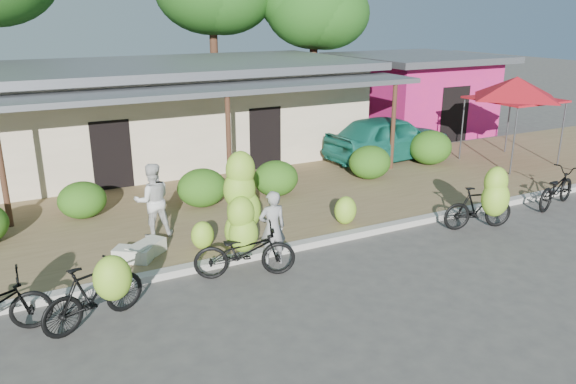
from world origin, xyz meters
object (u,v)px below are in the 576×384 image
Objects in this scene: bike_center at (243,229)px; tree_near_right at (309,6)px; sack_far at (133,255)px; bystander at (153,200)px; sack_near at (146,249)px; red_canopy at (516,88)px; bike_far_right at (556,188)px; teal_van at (388,138)px; vendor at (272,228)px; bike_left at (97,291)px; bike_right at (484,202)px.

tree_near_right is at bearing -15.91° from bike_center.
sack_far is 1.54m from bystander.
sack_near is at bearing -131.79° from tree_near_right.
red_canopy reaches higher than bike_far_right.
bike_center is at bearing 121.24° from bystander.
teal_van is at bearing -36.44° from bike_center.
sack_near is at bearing -24.75° from vendor.
red_canopy is at bearing -76.94° from tree_near_right.
bike_left reaches higher than sack_near.
bike_right is at bearing -13.77° from sack_far.
bike_left is 8.76m from bike_right.
bike_center is 2.20m from sack_near.
teal_van is at bearing -3.88° from bike_far_right.
tree_near_right is 3.77× the size of bike_right.
red_canopy reaches higher than sack_near.
tree_near_right reaches higher than vendor.
teal_van is (9.30, 4.10, 0.64)m from sack_near.
bike_right is (8.76, 0.15, 0.09)m from bike_left.
bike_right reaches higher than teal_van.
bystander is (0.45, 1.03, 0.70)m from sack_near.
sack_near is at bearing -52.47° from bike_left.
bike_far_right is at bearing -177.28° from vendor.
sack_near is (-10.54, 1.58, -0.24)m from bike_far_right.
bike_center is 1.32× the size of bike_right.
tree_near_right is 2.86× the size of bike_center.
teal_van reaches higher than vendor.
sack_far is at bearing -160.38° from sack_near.
teal_van is at bearing 23.79° from sack_near.
tree_near_right is 1.96× the size of red_canopy.
red_canopy is (2.25, -9.72, -2.58)m from tree_near_right.
tree_near_right is 1.49× the size of teal_van.
bike_right reaches higher than bike_left.
bystander is (-10.02, -10.68, -4.22)m from tree_near_right.
vendor is at bearing -162.51° from red_canopy.
red_canopy reaches higher than bystander.
bike_center is 3.21× the size of sack_far.
sack_near is 0.50× the size of bystander.
bike_left is 12.32m from teal_van.
bike_right is (5.82, -0.66, -0.18)m from bike_center.
sack_near is at bearing 71.33° from bystander.
bystander is (-12.27, -0.97, -1.64)m from red_canopy.
bike_center is at bearing -124.11° from tree_near_right.
red_canopy is at bearing -37.04° from bike_right.
tree_near_right is at bearing -61.39° from bike_left.
red_canopy is 6.88m from bike_right.
tree_near_right reaches higher than bike_far_right.
sack_far is (-7.75, 1.90, -0.47)m from bike_right.
bike_center is 0.52× the size of teal_van.
teal_van is at bearing 23.66° from sack_far.
red_canopy is at bearing -94.57° from bike_left.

